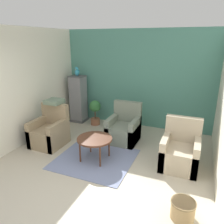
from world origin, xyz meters
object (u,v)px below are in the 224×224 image
Objects in this scene: potted_plant at (95,110)px; wicker_basket at (183,209)px; birdcage at (78,99)px; coffee_table at (95,140)px; armchair_left at (50,133)px; armchair_middle at (124,129)px; armchair_right at (180,152)px; parrot at (77,72)px.

potted_plant is 2.10× the size of wicker_basket.
birdcage is at bearing 139.57° from wicker_basket.
coffee_table is 1.38m from armchair_left.
birdcage is at bearing 170.66° from potted_plant.
armchair_left is 1.84m from armchair_middle.
armchair_left is 3.07m from armchair_right.
armchair_middle is 2.67m from wicker_basket.
coffee_table is 1.15m from armchair_middle.
armchair_left is 1.00× the size of armchair_middle.
armchair_right reaches higher than potted_plant.
armchair_left is 3.56× the size of parrot.
armchair_right is at bearing -25.19° from parrot.
coffee_table is 0.76× the size of armchair_right.
armchair_right is (3.07, 0.20, 0.00)m from armchair_left.
coffee_table is 0.76× the size of armchair_left.
parrot is 1.26m from potted_plant.
armchair_left reaches higher than coffee_table.
armchair_right is 1.00× the size of armchair_middle.
armchair_right is 3.63m from birdcage.
potted_plant is (0.62, -0.10, -0.24)m from birdcage.
potted_plant is at bearing 147.86° from armchair_middle.
parrot reaches higher than armchair_middle.
coffee_table is at bearing 152.64° from wicker_basket.
armchair_right is 3.82m from parrot.
parrot is (-1.55, 1.97, 1.10)m from coffee_table.
armchair_middle is (0.27, 1.11, -0.15)m from coffee_table.
parrot reaches higher than birdcage.
armchair_right and armchair_middle have the same top height.
birdcage reaches higher than coffee_table.
coffee_table is at bearing -103.51° from armchair_middle.
wicker_basket is at bearing -82.03° from armchair_right.
coffee_table is 2.52m from birdcage.
birdcage is at bearing 154.84° from armchair_right.
armchair_left is 2.15m from parrot.
coffee_table is at bearing -51.70° from parrot.
armchair_left is at bearing -83.32° from parrot.
parrot is 0.77× the size of wicker_basket.
armchair_middle is 2.73× the size of wicker_basket.
parrot is (-0.20, 1.74, 1.25)m from armchair_left.
armchair_right is (1.72, 0.43, -0.15)m from coffee_table.
parrot is at bearing 170.45° from potted_plant.
armchair_middle reaches higher than wicker_basket.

